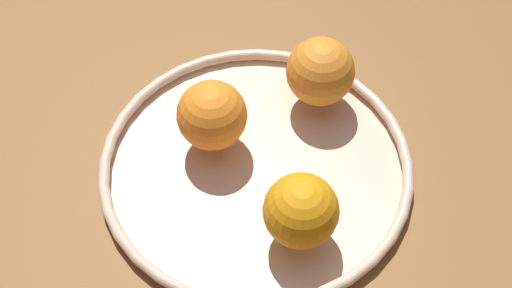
{
  "coord_description": "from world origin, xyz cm",
  "views": [
    {
      "loc": [
        25.73,
        -37.39,
        65.53
      ],
      "look_at": [
        0.0,
        0.0,
        4.8
      ],
      "focal_mm": 51.36,
      "sensor_mm": 36.0,
      "label": 1
    }
  ],
  "objects_px": {
    "orange_back_right": "(320,71)",
    "orange_front_left": "(213,114)",
    "fruit_bowl": "(256,166)",
    "orange_back_left": "(301,211)"
  },
  "relations": [
    {
      "from": "orange_front_left",
      "to": "orange_back_left",
      "type": "xyz_separation_m",
      "value": [
        0.14,
        -0.05,
        -0.0
      ]
    },
    {
      "from": "orange_back_left",
      "to": "orange_back_right",
      "type": "relative_size",
      "value": 0.97
    },
    {
      "from": "orange_back_right",
      "to": "orange_front_left",
      "type": "bearing_deg",
      "value": -118.27
    },
    {
      "from": "orange_front_left",
      "to": "orange_back_right",
      "type": "bearing_deg",
      "value": 61.73
    },
    {
      "from": "orange_front_left",
      "to": "orange_back_left",
      "type": "relative_size",
      "value": 1.01
    },
    {
      "from": "orange_back_left",
      "to": "orange_front_left",
      "type": "bearing_deg",
      "value": 160.99
    },
    {
      "from": "orange_front_left",
      "to": "orange_back_right",
      "type": "relative_size",
      "value": 0.98
    },
    {
      "from": "fruit_bowl",
      "to": "orange_back_right",
      "type": "bearing_deg",
      "value": 87.37
    },
    {
      "from": "orange_front_left",
      "to": "orange_back_right",
      "type": "height_order",
      "value": "orange_back_right"
    },
    {
      "from": "orange_back_left",
      "to": "fruit_bowl",
      "type": "bearing_deg",
      "value": 151.29
    }
  ]
}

